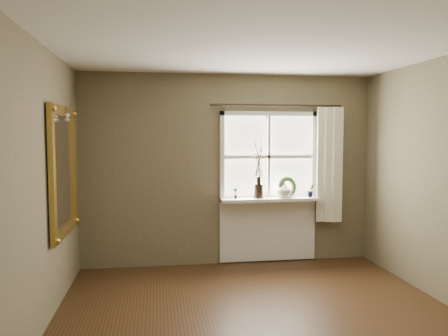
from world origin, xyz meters
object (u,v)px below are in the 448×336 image
dark_jug (259,191)px  cream_vase (284,189)px  wreath (287,189)px  gilt_mirror (63,171)px

dark_jug → cream_vase: (0.36, 0.00, 0.01)m
dark_jug → wreath: (0.42, 0.04, 0.01)m
cream_vase → gilt_mirror: (-2.71, -0.92, 0.36)m
dark_jug → cream_vase: bearing=0.0°
dark_jug → cream_vase: cream_vase is taller
cream_vase → wreath: 0.07m
dark_jug → cream_vase: size_ratio=0.88×
cream_vase → wreath: bearing=33.0°
wreath → gilt_mirror: gilt_mirror is taller
dark_jug → wreath: size_ratio=0.67×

